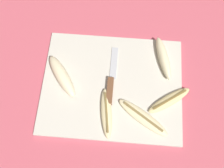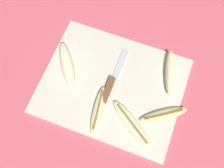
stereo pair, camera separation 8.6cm
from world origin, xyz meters
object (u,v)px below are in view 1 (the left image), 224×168
object	(u,v)px
banana_spotted_left	(169,100)
banana_soft_right	(107,113)
banana_bright_far	(62,76)
knife	(110,85)
banana_cream_curved	(143,117)
banana_pale_long	(163,58)

from	to	relation	value
banana_spotted_left	banana_soft_right	distance (m)	0.21
banana_bright_far	banana_spotted_left	bearing A→B (deg)	-8.29
banana_bright_far	knife	bearing A→B (deg)	-5.32
knife	banana_spotted_left	size ratio (longest dim) A/B	1.40
knife	banana_bright_far	xyz separation A→B (m)	(-0.16, 0.02, 0.01)
banana_soft_right	banana_cream_curved	bearing A→B (deg)	-2.29
banana_soft_right	banana_pale_long	bearing A→B (deg)	49.35
banana_pale_long	knife	bearing A→B (deg)	-147.43
banana_pale_long	banana_soft_right	xyz separation A→B (m)	(-0.18, -0.21, -0.01)
banana_spotted_left	banana_soft_right	world-z (taller)	banana_soft_right
banana_pale_long	banana_bright_far	bearing A→B (deg)	-164.09
banana_cream_curved	banana_spotted_left	bearing A→B (deg)	37.44
banana_spotted_left	banana_cream_curved	bearing A→B (deg)	-142.56
banana_soft_right	banana_cream_curved	xyz separation A→B (m)	(0.12, -0.00, -0.00)
banana_soft_right	knife	bearing A→B (deg)	87.38
banana_cream_curved	banana_pale_long	bearing A→B (deg)	73.71
banana_spotted_left	banana_pale_long	distance (m)	0.15
banana_spotted_left	banana_cream_curved	world-z (taller)	banana_cream_curved
banana_pale_long	banana_soft_right	world-z (taller)	banana_pale_long
banana_bright_far	banana_cream_curved	world-z (taller)	banana_bright_far
knife	banana_cream_curved	world-z (taller)	banana_cream_curved
banana_spotted_left	knife	bearing A→B (deg)	169.27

